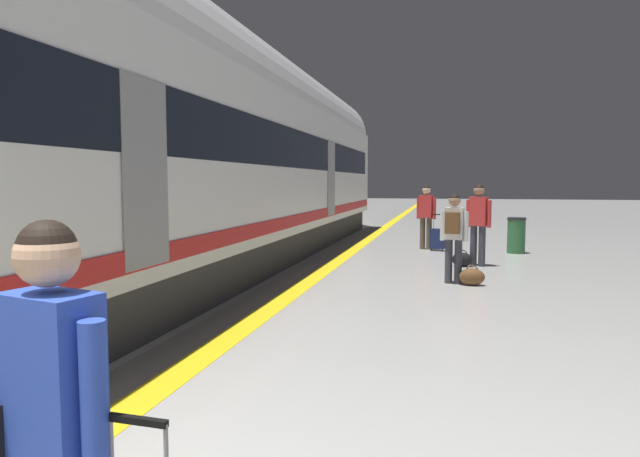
{
  "coord_description": "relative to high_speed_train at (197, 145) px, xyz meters",
  "views": [
    {
      "loc": [
        1.71,
        -1.08,
        1.81
      ],
      "look_at": [
        0.05,
        6.09,
        1.2
      ],
      "focal_mm": 31.44,
      "sensor_mm": 36.0,
      "label": 1
    }
  ],
  "objects": [
    {
      "name": "duffel_bag_mid",
      "position": [
        4.9,
        2.54,
        -2.35
      ],
      "size": [
        0.44,
        0.26,
        0.36
      ],
      "color": "black",
      "rests_on": "ground"
    },
    {
      "name": "passenger_mid",
      "position": [
        5.22,
        2.69,
        -1.48
      ],
      "size": [
        0.52,
        0.33,
        1.76
      ],
      "color": "#383842",
      "rests_on": "ground"
    },
    {
      "name": "traveller_foreground",
      "position": [
        3.25,
        -8.08,
        -1.53
      ],
      "size": [
        0.56,
        0.31,
        1.68
      ],
      "color": "black",
      "rests_on": "ground"
    },
    {
      "name": "high_speed_train",
      "position": [
        0.0,
        0.0,
        0.0
      ],
      "size": [
        2.94,
        28.16,
        4.97
      ],
      "color": "#38383D",
      "rests_on": "ground"
    },
    {
      "name": "suitcase_far",
      "position": [
        4.33,
        5.21,
        -2.18
      ],
      "size": [
        0.42,
        0.3,
        0.97
      ],
      "color": "#19234C",
      "rests_on": "ground"
    },
    {
      "name": "waste_bin",
      "position": [
        6.28,
        5.16,
        -2.04
      ],
      "size": [
        0.46,
        0.46,
        0.91
      ],
      "color": "#2D6638",
      "rests_on": "ground"
    },
    {
      "name": "passenger_far",
      "position": [
        4.01,
        5.48,
        -1.5
      ],
      "size": [
        0.52,
        0.3,
        1.72
      ],
      "color": "brown",
      "rests_on": "ground"
    },
    {
      "name": "passenger_near",
      "position": [
        4.7,
        0.41,
        -1.55
      ],
      "size": [
        0.49,
        0.35,
        1.6
      ],
      "color": "#383842",
      "rests_on": "ground"
    },
    {
      "name": "duffel_bag_near",
      "position": [
        5.02,
        0.32,
        -2.35
      ],
      "size": [
        0.44,
        0.26,
        0.36
      ],
      "color": "brown",
      "rests_on": "ground"
    },
    {
      "name": "safety_line_strip",
      "position": [
        2.14,
        1.35,
        -2.5
      ],
      "size": [
        0.36,
        80.0,
        0.01
      ],
      "primitive_type": "cube",
      "color": "yellow",
      "rests_on": "ground"
    },
    {
      "name": "tactile_edge_band",
      "position": [
        1.79,
        1.35,
        -2.5
      ],
      "size": [
        0.65,
        80.0,
        0.01
      ],
      "primitive_type": "cube",
      "color": "slate",
      "rests_on": "ground"
    }
  ]
}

